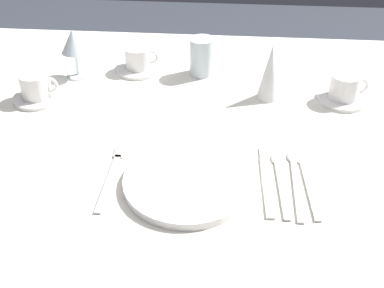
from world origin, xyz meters
TOP-DOWN VIEW (x-y plane):
  - dining_table at (0.00, 0.00)m, footprint 1.80×1.11m
  - dinner_plate at (-0.01, -0.25)m, footprint 0.27×0.27m
  - fork_outer at (-0.17, -0.23)m, footprint 0.02×0.22m
  - dinner_knife at (0.16, -0.22)m, footprint 0.03×0.23m
  - spoon_soup at (0.19, -0.20)m, footprint 0.03×0.21m
  - spoon_dessert at (0.22, -0.20)m, footprint 0.03×0.23m
  - spoon_tea at (0.24, -0.20)m, footprint 0.03×0.21m
  - saucer_left at (0.37, 0.14)m, footprint 0.14×0.14m
  - coffee_cup_left at (0.38, 0.14)m, footprint 0.10×0.08m
  - saucer_right at (-0.44, 0.08)m, footprint 0.13×0.13m
  - coffee_cup_right at (-0.44, 0.08)m, footprint 0.10×0.08m
  - saucer_far at (-0.20, 0.27)m, footprint 0.14×0.14m
  - coffee_cup_far at (-0.20, 0.27)m, footprint 0.10×0.08m
  - wine_glass_left at (-0.37, 0.22)m, footprint 0.08×0.08m
  - drink_tumbler at (-0.01, 0.26)m, footprint 0.07×0.07m
  - napkin_folded at (0.18, 0.13)m, footprint 0.06×0.06m

SIDE VIEW (x-z plane):
  - dining_table at x=0.00m, z-range 0.29..1.03m
  - spoon_soup at x=0.19m, z-range 0.74..0.75m
  - spoon_dessert at x=0.22m, z-range 0.74..0.75m
  - fork_outer at x=-0.17m, z-range 0.74..0.74m
  - dinner_knife at x=0.16m, z-range 0.74..0.74m
  - spoon_tea at x=0.24m, z-range 0.74..0.75m
  - saucer_left at x=0.37m, z-range 0.74..0.75m
  - saucer_right at x=-0.44m, z-range 0.74..0.75m
  - saucer_far at x=-0.20m, z-range 0.74..0.75m
  - dinner_plate at x=-0.01m, z-range 0.74..0.76m
  - coffee_cup_far at x=-0.20m, z-range 0.75..0.81m
  - coffee_cup_right at x=-0.44m, z-range 0.75..0.82m
  - coffee_cup_left at x=0.38m, z-range 0.75..0.82m
  - drink_tumbler at x=-0.01m, z-range 0.73..0.84m
  - napkin_folded at x=0.18m, z-range 0.74..0.89m
  - wine_glass_left at x=-0.37m, z-range 0.77..0.91m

